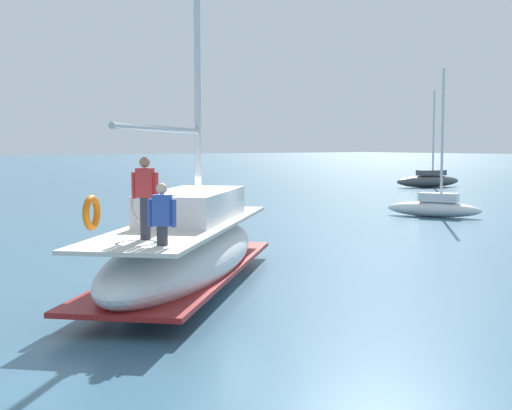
# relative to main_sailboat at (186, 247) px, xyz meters

# --- Properties ---
(ground_plane) EXTENTS (400.00, 400.00, 0.00)m
(ground_plane) POSITION_rel_main_sailboat_xyz_m (-0.79, 0.78, -0.91)
(ground_plane) COLOR #38607A
(main_sailboat) EXTENTS (8.44, 8.53, 12.59)m
(main_sailboat) POSITION_rel_main_sailboat_xyz_m (0.00, 0.00, 0.00)
(main_sailboat) COLOR silver
(main_sailboat) RESTS_ON ground
(moored_cutter_left) EXTENTS (4.31, 2.77, 6.63)m
(moored_cutter_left) POSITION_rel_main_sailboat_xyz_m (-7.29, 17.21, -0.41)
(moored_cutter_left) COLOR silver
(moored_cutter_left) RESTS_ON ground
(moored_cutter_right) EXTENTS (2.53, 5.76, 7.33)m
(moored_cutter_right) POSITION_rel_main_sailboat_xyz_m (-22.58, 34.51, -0.33)
(moored_cutter_right) COLOR #4C4C51
(moored_cutter_right) RESTS_ON ground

